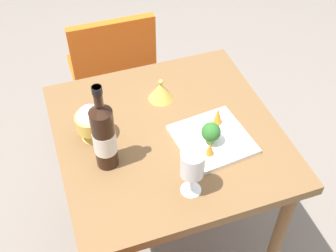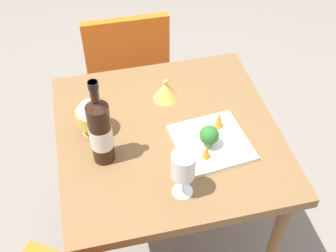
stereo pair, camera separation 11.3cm
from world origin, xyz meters
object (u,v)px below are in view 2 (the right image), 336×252
(rice_bowl_lid, at_px, (166,90))
(wine_bottle, at_px, (100,131))
(serving_plate, at_px, (211,143))
(carrot_garnish_left, at_px, (206,152))
(chair_near_window, at_px, (127,66))
(rice_bowl, at_px, (92,116))
(carrot_garnish_right, at_px, (219,119))
(broccoli_floret, at_px, (209,135))
(wine_glass, at_px, (183,167))

(rice_bowl_lid, bearing_deg, wine_bottle, 132.53)
(serving_plate, height_order, carrot_garnish_left, carrot_garnish_left)
(serving_plate, bearing_deg, chair_near_window, 13.47)
(wine_bottle, distance_m, rice_bowl, 0.15)
(wine_bottle, bearing_deg, rice_bowl_lid, -47.47)
(chair_near_window, distance_m, rice_bowl, 0.72)
(rice_bowl_lid, relative_size, serving_plate, 0.36)
(carrot_garnish_left, relative_size, carrot_garnish_right, 0.74)
(chair_near_window, xyz_separation_m, broccoli_floret, (-0.80, -0.17, 0.28))
(wine_glass, xyz_separation_m, broccoli_floret, (0.16, -0.13, -0.06))
(wine_glass, distance_m, serving_plate, 0.26)
(rice_bowl_lid, bearing_deg, chair_near_window, 9.63)
(wine_glass, height_order, rice_bowl_lid, wine_glass)
(wine_bottle, height_order, wine_glass, wine_bottle)
(serving_plate, bearing_deg, broccoli_floret, 132.62)
(rice_bowl_lid, distance_m, serving_plate, 0.30)
(wine_glass, xyz_separation_m, carrot_garnish_right, (0.24, -0.20, -0.08))
(carrot_garnish_left, bearing_deg, chair_near_window, 9.89)
(rice_bowl_lid, relative_size, carrot_garnish_right, 1.43)
(wine_bottle, distance_m, serving_plate, 0.40)
(rice_bowl, distance_m, carrot_garnish_right, 0.45)
(wine_glass, height_order, carrot_garnish_left, wine_glass)
(chair_near_window, xyz_separation_m, rice_bowl, (-0.63, 0.21, 0.29))
(rice_bowl_lid, bearing_deg, serving_plate, -159.78)
(carrot_garnish_right, bearing_deg, chair_near_window, 17.91)
(serving_plate, relative_size, carrot_garnish_right, 3.94)
(wine_bottle, height_order, serving_plate, wine_bottle)
(chair_near_window, xyz_separation_m, wine_glass, (-0.96, -0.04, 0.34))
(chair_near_window, bearing_deg, rice_bowl, -107.92)
(serving_plate, xyz_separation_m, carrot_garnish_left, (-0.07, 0.04, 0.03))
(wine_glass, height_order, rice_bowl, wine_glass)
(chair_near_window, xyz_separation_m, rice_bowl_lid, (-0.51, -0.09, 0.25))
(rice_bowl, xyz_separation_m, broccoli_floret, (-0.18, -0.38, -0.01))
(serving_plate, relative_size, broccoli_floret, 3.21)
(rice_bowl, xyz_separation_m, rice_bowl_lid, (0.12, -0.30, -0.04))
(wine_bottle, bearing_deg, serving_plate, -93.69)
(chair_near_window, distance_m, wine_bottle, 0.86)
(chair_near_window, height_order, carrot_garnish_right, chair_near_window)
(wine_glass, relative_size, rice_bowl_lid, 1.79)
(wine_glass, distance_m, rice_bowl_lid, 0.47)
(wine_bottle, relative_size, rice_bowl_lid, 3.39)
(carrot_garnish_left, bearing_deg, broccoli_floret, -25.00)
(rice_bowl_lid, height_order, carrot_garnish_left, rice_bowl_lid)
(chair_near_window, relative_size, broccoli_floret, 9.91)
(wine_bottle, height_order, carrot_garnish_right, wine_bottle)
(chair_near_window, bearing_deg, rice_bowl_lid, -79.82)
(wine_glass, xyz_separation_m, rice_bowl, (0.34, 0.25, -0.05))
(wine_bottle, relative_size, carrot_garnish_left, 6.55)
(serving_plate, distance_m, carrot_garnish_right, 0.09)
(broccoli_floret, xyz_separation_m, carrot_garnish_right, (0.08, -0.06, -0.01))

